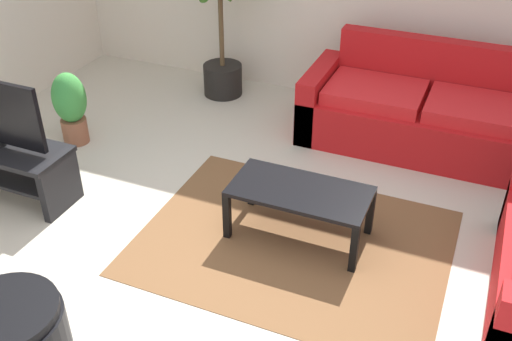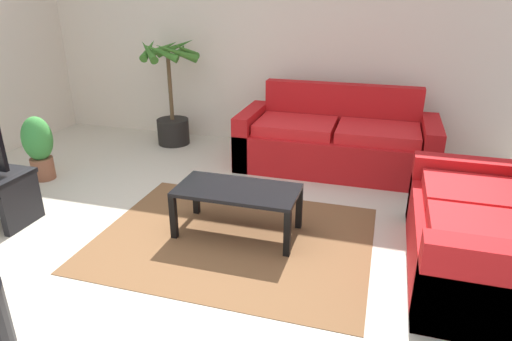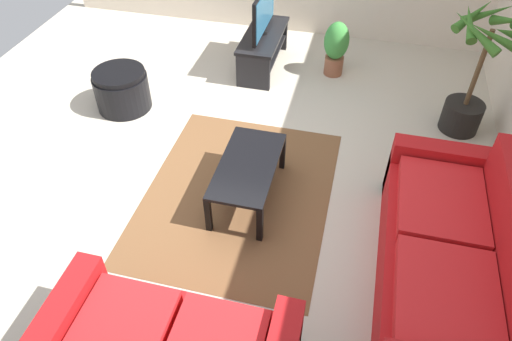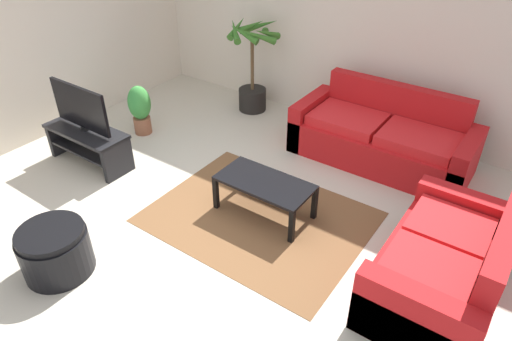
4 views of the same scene
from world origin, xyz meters
TOP-DOWN VIEW (x-y plane):
  - ground_plane at (0.00, 0.00)m, footprint 6.60×6.60m
  - wall_back at (0.00, 3.00)m, footprint 6.00×0.06m
  - couch_main at (1.03, 2.28)m, footprint 2.15×0.90m
  - couch_loveseat at (2.28, 0.53)m, footprint 0.90×1.57m
  - tv_stand at (-1.88, 0.17)m, footprint 1.10×0.45m
  - tv at (-1.88, 0.18)m, footprint 0.93×0.10m
  - coffee_table at (0.44, 0.58)m, footprint 0.99×0.50m
  - area_rug at (0.44, 0.48)m, footprint 2.20×1.70m
  - potted_palm at (-1.11, 2.54)m, footprint 0.80×0.75m
  - potted_plant_small at (-1.93, 1.08)m, footprint 0.30×0.30m
  - ottoman at (-0.62, -1.17)m, footprint 0.61×0.61m

SIDE VIEW (x-z plane):
  - ground_plane at x=0.00m, z-range 0.00..0.00m
  - area_rug at x=0.44m, z-range 0.00..0.01m
  - ottoman at x=-0.62m, z-range 0.00..0.46m
  - couch_loveseat at x=2.28m, z-range -0.15..0.75m
  - tv_stand at x=-1.88m, z-range 0.07..0.53m
  - couch_main at x=1.03m, z-range -0.15..0.75m
  - coffee_table at x=0.44m, z-range 0.15..0.55m
  - potted_plant_small at x=-1.93m, z-range 0.03..0.72m
  - potted_palm at x=-1.11m, z-range -0.09..1.27m
  - tv at x=-1.88m, z-range 0.47..1.04m
  - wall_back at x=0.00m, z-range 0.00..2.70m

